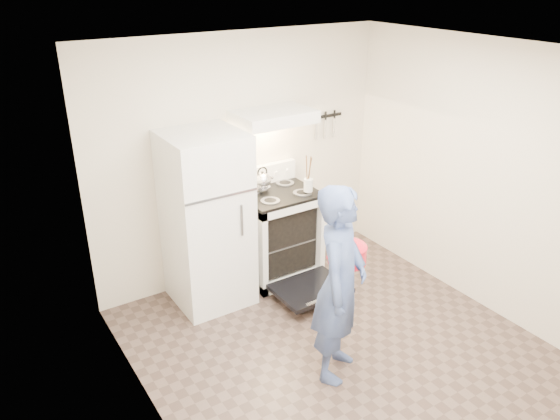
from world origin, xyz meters
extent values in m
plane|color=brown|center=(0.00, 0.00, 0.00)|extent=(3.60, 3.60, 0.00)
cube|color=beige|center=(0.00, 1.80, 1.25)|extent=(3.20, 0.02, 2.50)
cube|color=white|center=(-0.58, 1.45, 0.85)|extent=(0.70, 0.70, 1.70)
cube|color=white|center=(0.23, 1.48, 0.46)|extent=(0.76, 0.65, 0.92)
cube|color=black|center=(0.23, 1.48, 0.94)|extent=(0.76, 0.65, 0.03)
cube|color=white|center=(0.23, 1.76, 1.05)|extent=(0.76, 0.07, 0.20)
cube|color=black|center=(0.23, 0.88, 0.12)|extent=(0.70, 0.54, 0.04)
cube|color=slate|center=(0.23, 1.48, 0.44)|extent=(0.60, 0.52, 0.01)
cube|color=white|center=(0.23, 1.55, 1.71)|extent=(0.76, 0.50, 0.12)
cube|color=black|center=(1.05, 1.79, 1.55)|extent=(0.40, 0.02, 0.03)
cylinder|color=#8E674C|center=(0.33, 1.53, 0.45)|extent=(0.33, 0.33, 0.02)
cylinder|color=silver|center=(0.46, 1.27, 1.05)|extent=(0.10, 0.10, 0.13)
imported|color=navy|center=(-0.19, -0.07, 0.81)|extent=(0.71, 0.67, 1.63)
camera|label=1|loc=(-2.50, -2.82, 3.05)|focal=35.00mm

